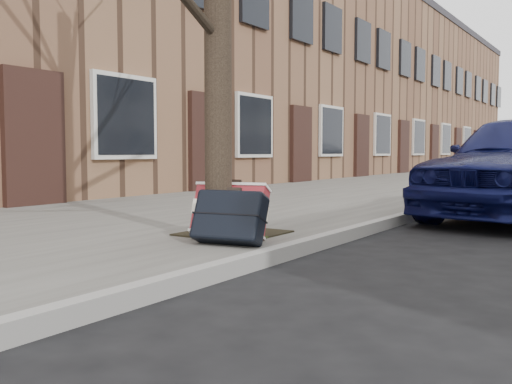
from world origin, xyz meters
The scene contains 6 objects.
ground centered at (0.00, 0.00, 0.00)m, with size 120.00×120.00×0.00m, color black.
near_sidewalk centered at (-3.70, 15.00, 0.06)m, with size 5.00×70.00×0.12m, color slate.
house_near centered at (-9.60, 16.00, 3.50)m, with size 6.80×40.00×7.00m, color brown.
dirt_patch centered at (-2.00, 1.20, 0.13)m, with size 0.85×0.85×0.01m, color black.
suitcase_red centered at (-1.84, 0.93, 0.37)m, with size 0.65×0.18×0.47m, color maroon.
suitcase_navy centered at (-1.65, 0.67, 0.36)m, with size 0.61×0.20×0.43m, color black.
Camera 1 is at (1.15, -3.16, 0.89)m, focal length 40.00 mm.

